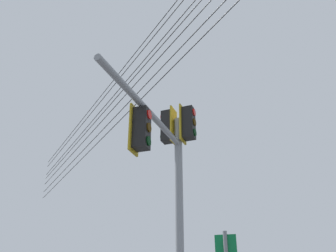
% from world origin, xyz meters
% --- Properties ---
extents(signal_mast_assembly, '(3.86, 2.52, 6.92)m').
position_xyz_m(signal_mast_assembly, '(0.27, -0.34, 4.90)').
color(signal_mast_assembly, gray).
rests_on(signal_mast_assembly, ground).
extents(overhead_wire_span, '(27.19, 11.19, 3.06)m').
position_xyz_m(overhead_wire_span, '(-1.48, -0.55, 9.65)').
color(overhead_wire_span, black).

